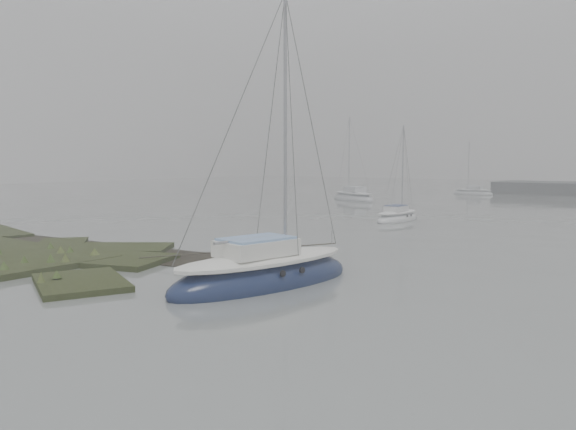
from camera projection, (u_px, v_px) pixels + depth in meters
The scene contains 5 objects.
ground at pixel (435, 212), 42.26m from camera, with size 160.00×160.00×0.00m, color slate.
sailboat_main at pixel (264, 275), 17.46m from camera, with size 3.65×7.21×9.73m.
sailboat_white at pixel (397, 218), 36.34m from camera, with size 1.72×4.76×6.65m.
sailboat_far_a at pixel (353, 198), 55.33m from camera, with size 6.54×4.79×8.90m.
sailboat_far_c at pixel (473, 193), 64.97m from camera, with size 4.78×1.84×6.62m.
Camera 1 is at (15.74, -10.57, 3.83)m, focal length 35.00 mm.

